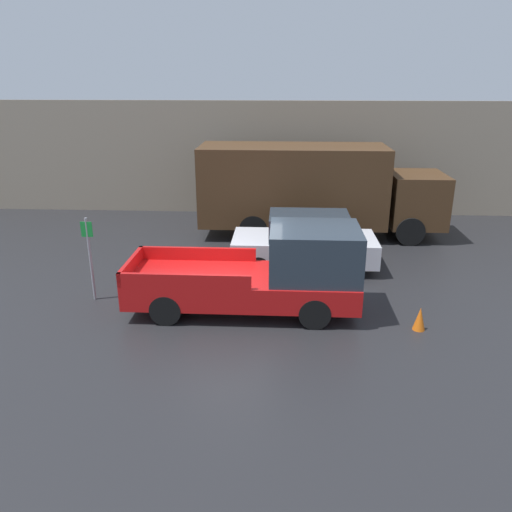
# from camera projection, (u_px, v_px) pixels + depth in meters

# --- Properties ---
(ground_plane) EXTENTS (60.00, 60.00, 0.00)m
(ground_plane) POSITION_uv_depth(u_px,v_px,m) (233.00, 308.00, 12.94)
(ground_plane) COLOR #232326
(building_wall) EXTENTS (28.00, 0.15, 4.73)m
(building_wall) POSITION_uv_depth(u_px,v_px,m) (254.00, 158.00, 21.27)
(building_wall) COLOR gray
(building_wall) RESTS_ON ground
(pickup_truck) EXTENTS (5.76, 2.05, 2.22)m
(pickup_truck) POSITION_uv_depth(u_px,v_px,m) (268.00, 273.00, 12.49)
(pickup_truck) COLOR red
(pickup_truck) RESTS_ON ground
(car) EXTENTS (4.41, 1.93, 1.71)m
(car) POSITION_uv_depth(u_px,v_px,m) (305.00, 242.00, 15.43)
(car) COLOR silver
(car) RESTS_ON ground
(delivery_truck) EXTENTS (8.88, 2.48, 3.31)m
(delivery_truck) POSITION_uv_depth(u_px,v_px,m) (312.00, 188.00, 18.38)
(delivery_truck) COLOR #472D19
(delivery_truck) RESTS_ON ground
(parking_sign) EXTENTS (0.30, 0.07, 2.27)m
(parking_sign) POSITION_uv_depth(u_px,v_px,m) (90.00, 254.00, 13.02)
(parking_sign) COLOR gray
(parking_sign) RESTS_ON ground
(traffic_cone) EXTENTS (0.29, 0.29, 0.57)m
(traffic_cone) POSITION_uv_depth(u_px,v_px,m) (420.00, 319.00, 11.75)
(traffic_cone) COLOR orange
(traffic_cone) RESTS_ON ground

